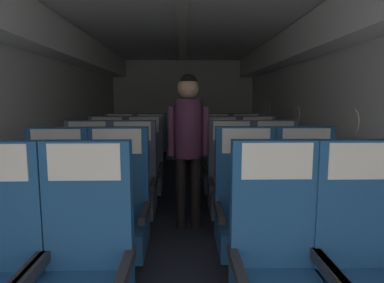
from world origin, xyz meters
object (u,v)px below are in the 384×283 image
seat_a_right_window (278,269)px  seat_b_left_window (56,216)px  seat_e_right_window (216,157)px  seat_e_right_aisle (246,157)px  seat_a_right_aisle (366,269)px  seat_c_left_window (87,186)px  seat_a_left_aisle (84,272)px  seat_d_right_window (222,168)px  seat_d_right_aisle (258,168)px  seat_b_right_aisle (307,213)px  seat_b_right_window (247,213)px  seat_c_right_aisle (276,185)px  seat_c_left_aisle (132,186)px  seat_c_right_window (232,185)px  seat_e_left_window (120,157)px  seat_e_left_aisle (150,157)px  seat_b_left_aisle (117,214)px  flight_attendant (188,135)px  seat_d_left_window (107,169)px  seat_d_left_aisle (144,169)px

seat_a_right_window → seat_b_left_window: same height
seat_a_right_window → seat_e_right_window: size_ratio=1.00×
seat_e_right_aisle → seat_e_right_window: size_ratio=1.00×
seat_a_right_aisle → seat_c_left_window: 2.63m
seat_a_left_aisle → seat_d_right_window: (1.02, 2.55, 0.00)m
seat_d_right_aisle → seat_b_right_aisle: bearing=-89.8°
seat_b_right_window → seat_e_right_window: 2.55m
seat_b_right_window → seat_c_left_window: same height
seat_e_right_aisle → seat_c_right_aisle: bearing=-90.4°
seat_a_right_aisle → seat_c_left_aisle: 2.28m
seat_c_right_aisle → seat_e_right_window: size_ratio=1.00×
seat_b_right_aisle → seat_c_right_aisle: bearing=90.8°
seat_c_right_window → seat_e_left_window: size_ratio=1.00×
seat_c_left_aisle → seat_e_left_aisle: (0.01, 1.71, 0.00)m
seat_b_left_aisle → flight_attendant: bearing=57.4°
seat_e_left_window → seat_b_left_aisle: bearing=-79.5°
seat_a_right_aisle → seat_e_right_window: same height
seat_d_left_window → seat_e_left_aisle: bearing=61.3°
seat_c_left_aisle → seat_c_right_aisle: 1.51m
seat_a_right_aisle → seat_c_right_aisle: 1.71m
seat_d_left_window → seat_d_left_aisle: 0.48m
seat_b_right_window → seat_c_left_aisle: 1.33m
seat_a_right_window → seat_d_right_window: 2.55m
seat_d_right_window → seat_e_right_aisle: bearing=60.3°
seat_c_right_aisle → seat_e_right_window: bearing=105.4°
seat_e_left_aisle → seat_e_right_window: bearing=-0.2°
seat_e_right_aisle → seat_e_left_aisle: bearing=179.9°
seat_c_left_aisle → seat_e_left_aisle: 1.71m
seat_d_right_aisle → seat_e_right_window: size_ratio=1.00×
seat_a_right_window → seat_d_right_aisle: size_ratio=1.00×
seat_d_right_aisle → seat_e_left_window: (-1.98, 0.86, 0.00)m
seat_b_right_aisle → flight_attendant: size_ratio=0.71×
seat_a_left_aisle → seat_b_left_aisle: (0.00, 0.86, 0.00)m
seat_b_right_window → seat_c_left_aisle: size_ratio=1.00×
seat_a_right_aisle → seat_d_left_aisle: (-1.49, 2.56, 0.00)m
seat_c_left_aisle → seat_d_left_aisle: bearing=88.7°
seat_d_left_window → seat_a_left_aisle: bearing=-79.5°
seat_e_left_window → flight_attendant: 2.04m
seat_a_right_aisle → seat_d_right_window: same height
seat_e_right_window → flight_attendant: (-0.45, -1.65, 0.53)m
seat_e_left_window → seat_a_right_aisle: bearing=-60.1°
seat_b_right_window → flight_attendant: 1.14m
seat_b_right_aisle → seat_c_right_aisle: size_ratio=1.00×
seat_b_left_window → seat_d_left_aisle: size_ratio=1.00×
seat_b_left_window → seat_e_right_aisle: 3.25m
seat_d_left_aisle → seat_e_left_aisle: bearing=90.5°
seat_a_left_aisle → seat_e_left_aisle: 3.41m
seat_a_right_aisle → seat_a_right_window: 0.47m
seat_e_right_aisle → seat_c_left_window: bearing=-139.6°
seat_b_left_window → seat_c_right_aisle: bearing=23.5°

